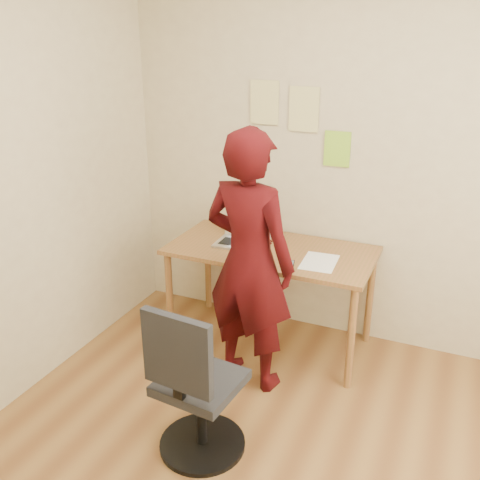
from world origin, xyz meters
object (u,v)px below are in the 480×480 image
at_px(desk, 271,260).
at_px(office_chair, 194,393).
at_px(person, 249,262).
at_px(phone, 289,264).
at_px(laptop, 244,235).

xyz_separation_m(desk, office_chair, (0.04, -1.20, -0.27)).
relative_size(desk, person, 0.85).
bearing_deg(office_chair, phone, 85.72).
height_order(laptop, person, person).
bearing_deg(person, desk, -76.72).
bearing_deg(desk, office_chair, -88.25).
bearing_deg(person, office_chair, 100.60).
distance_m(laptop, office_chair, 1.32).
xyz_separation_m(office_chair, person, (-0.01, 0.74, 0.44)).
bearing_deg(phone, person, -139.17).
bearing_deg(laptop, office_chair, -80.90).
height_order(desk, office_chair, office_chair).
distance_m(phone, office_chair, 1.07).
height_order(office_chair, person, person).
xyz_separation_m(phone, office_chair, (-0.17, -0.99, -0.36)).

